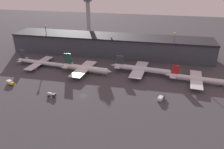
{
  "coord_description": "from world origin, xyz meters",
  "views": [
    {
      "loc": [
        40.98,
        -110.88,
        69.46
      ],
      "look_at": [
        13.48,
        21.87,
        6.0
      ],
      "focal_mm": 35.0,
      "sensor_mm": 36.0,
      "label": 1
    }
  ],
  "objects_px": {
    "control_tower": "(88,14)",
    "service_vehicle_1": "(10,82)",
    "airplane_2": "(141,69)",
    "service_vehicle_3": "(51,95)",
    "airplane_1": "(85,68)",
    "service_vehicle_2": "(161,98)",
    "airplane_3": "(198,79)",
    "airplane_0": "(41,63)"
  },
  "relations": [
    {
      "from": "airplane_1",
      "to": "airplane_2",
      "type": "height_order",
      "value": "airplane_1"
    },
    {
      "from": "airplane_1",
      "to": "service_vehicle_2",
      "type": "bearing_deg",
      "value": -20.27
    },
    {
      "from": "airplane_2",
      "to": "control_tower",
      "type": "xyz_separation_m",
      "value": [
        -67.51,
        86.84,
        24.05
      ]
    },
    {
      "from": "control_tower",
      "to": "airplane_0",
      "type": "bearing_deg",
      "value": -98.87
    },
    {
      "from": "airplane_1",
      "to": "airplane_3",
      "type": "bearing_deg",
      "value": 5.57
    },
    {
      "from": "airplane_2",
      "to": "service_vehicle_2",
      "type": "xyz_separation_m",
      "value": [
        14.79,
        -35.41,
        -2.07
      ]
    },
    {
      "from": "airplane_3",
      "to": "service_vehicle_3",
      "type": "bearing_deg",
      "value": -151.68
    },
    {
      "from": "service_vehicle_1",
      "to": "control_tower",
      "type": "bearing_deg",
      "value": 108.98
    },
    {
      "from": "service_vehicle_2",
      "to": "airplane_1",
      "type": "bearing_deg",
      "value": 84.94
    },
    {
      "from": "service_vehicle_1",
      "to": "service_vehicle_2",
      "type": "distance_m",
      "value": 100.86
    },
    {
      "from": "airplane_1",
      "to": "airplane_2",
      "type": "relative_size",
      "value": 0.86
    },
    {
      "from": "airplane_1",
      "to": "service_vehicle_3",
      "type": "height_order",
      "value": "airplane_1"
    },
    {
      "from": "airplane_2",
      "to": "control_tower",
      "type": "bearing_deg",
      "value": 134.07
    },
    {
      "from": "service_vehicle_1",
      "to": "service_vehicle_2",
      "type": "height_order",
      "value": "service_vehicle_1"
    },
    {
      "from": "airplane_3",
      "to": "service_vehicle_3",
      "type": "relative_size",
      "value": 8.06
    },
    {
      "from": "airplane_0",
      "to": "service_vehicle_1",
      "type": "bearing_deg",
      "value": -91.74
    },
    {
      "from": "airplane_3",
      "to": "service_vehicle_1",
      "type": "distance_m",
      "value": 128.83
    },
    {
      "from": "service_vehicle_1",
      "to": "airplane_1",
      "type": "bearing_deg",
      "value": 60.37
    },
    {
      "from": "airplane_1",
      "to": "airplane_3",
      "type": "xyz_separation_m",
      "value": [
        81.61,
        -0.9,
        -0.51
      ]
    },
    {
      "from": "control_tower",
      "to": "service_vehicle_1",
      "type": "bearing_deg",
      "value": -98.61
    },
    {
      "from": "airplane_3",
      "to": "control_tower",
      "type": "xyz_separation_m",
      "value": [
        -107.27,
        94.94,
        24.49
      ]
    },
    {
      "from": "service_vehicle_1",
      "to": "service_vehicle_3",
      "type": "xyz_separation_m",
      "value": [
        34.92,
        -9.37,
        -0.1
      ]
    },
    {
      "from": "airplane_3",
      "to": "service_vehicle_2",
      "type": "height_order",
      "value": "airplane_3"
    },
    {
      "from": "service_vehicle_1",
      "to": "control_tower",
      "type": "relative_size",
      "value": 0.13
    },
    {
      "from": "service_vehicle_2",
      "to": "service_vehicle_1",
      "type": "bearing_deg",
      "value": 111.57
    },
    {
      "from": "airplane_2",
      "to": "airplane_0",
      "type": "bearing_deg",
      "value": -172.63
    },
    {
      "from": "service_vehicle_3",
      "to": "control_tower",
      "type": "distance_m",
      "value": 135.45
    },
    {
      "from": "control_tower",
      "to": "service_vehicle_3",
      "type": "bearing_deg",
      "value": -82.93
    },
    {
      "from": "airplane_1",
      "to": "service_vehicle_2",
      "type": "relative_size",
      "value": 5.9
    },
    {
      "from": "airplane_0",
      "to": "airplane_2",
      "type": "height_order",
      "value": "airplane_2"
    },
    {
      "from": "airplane_1",
      "to": "service_vehicle_2",
      "type": "height_order",
      "value": "airplane_1"
    },
    {
      "from": "airplane_2",
      "to": "service_vehicle_1",
      "type": "relative_size",
      "value": 7.73
    },
    {
      "from": "airplane_3",
      "to": "control_tower",
      "type": "distance_m",
      "value": 145.33
    },
    {
      "from": "service_vehicle_3",
      "to": "control_tower",
      "type": "bearing_deg",
      "value": 109.07
    },
    {
      "from": "airplane_0",
      "to": "airplane_3",
      "type": "relative_size",
      "value": 1.01
    },
    {
      "from": "airplane_1",
      "to": "airplane_3",
      "type": "distance_m",
      "value": 81.61
    },
    {
      "from": "service_vehicle_2",
      "to": "airplane_0",
      "type": "bearing_deg",
      "value": 92.06
    },
    {
      "from": "airplane_2",
      "to": "service_vehicle_3",
      "type": "bearing_deg",
      "value": -132.42
    },
    {
      "from": "control_tower",
      "to": "service_vehicle_2",
      "type": "bearing_deg",
      "value": -56.05
    },
    {
      "from": "airplane_1",
      "to": "control_tower",
      "type": "xyz_separation_m",
      "value": [
        -25.67,
        94.04,
        23.98
      ]
    },
    {
      "from": "airplane_0",
      "to": "service_vehicle_1",
      "type": "distance_m",
      "value": 34.39
    },
    {
      "from": "airplane_0",
      "to": "airplane_1",
      "type": "bearing_deg",
      "value": -1.8
    }
  ]
}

